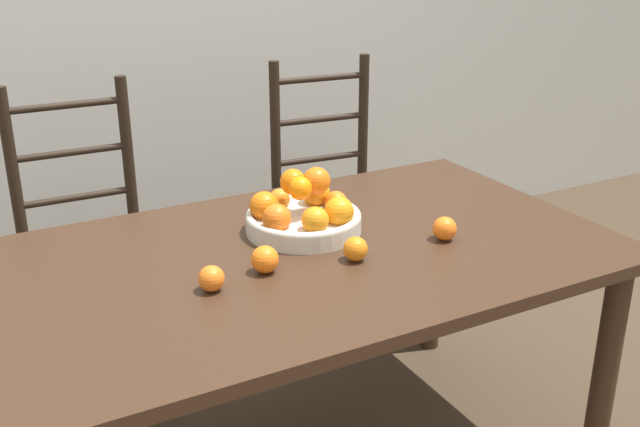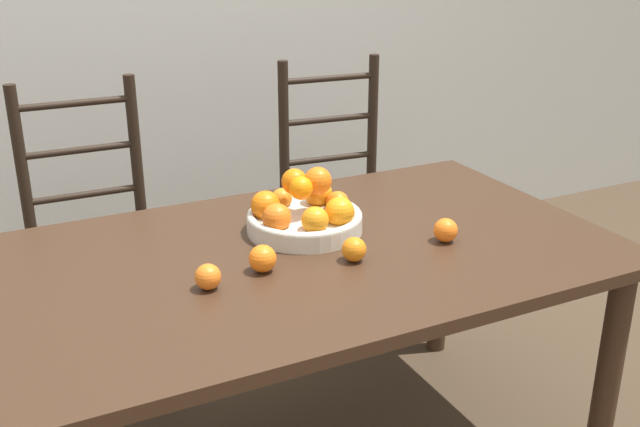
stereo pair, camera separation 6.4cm
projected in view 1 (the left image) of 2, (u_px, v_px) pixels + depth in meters
dining_table at (307, 279)px, 2.02m from camera, size 1.64×0.97×0.72m
fruit_bowl at (304, 214)px, 2.09m from camera, size 0.32×0.32×0.18m
orange_loose_0 at (445, 229)px, 2.04m from camera, size 0.07×0.07×0.07m
orange_loose_1 at (211, 278)px, 1.76m from camera, size 0.06×0.06×0.06m
orange_loose_2 at (265, 259)px, 1.85m from camera, size 0.07×0.07×0.07m
orange_loose_3 at (355, 249)px, 1.91m from camera, size 0.06×0.06×0.06m
chair_left at (90, 253)px, 2.53m from camera, size 0.43×0.41×1.05m
chair_right at (334, 205)px, 2.95m from camera, size 0.45×0.43×1.05m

